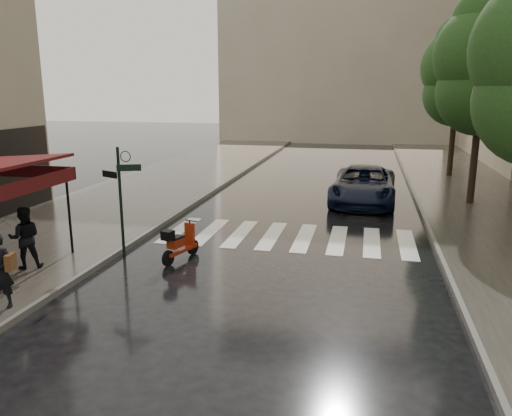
% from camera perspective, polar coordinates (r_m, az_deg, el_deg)
% --- Properties ---
extents(ground, '(120.00, 120.00, 0.00)m').
position_cam_1_polar(ground, '(11.56, -16.29, -10.56)').
color(ground, black).
rests_on(ground, ground).
extents(sidewalk_near, '(6.00, 60.00, 0.12)m').
position_cam_1_polar(sidewalk_near, '(23.79, -12.06, 2.07)').
color(sidewalk_near, '#38332D').
rests_on(sidewalk_near, ground).
extents(sidewalk_far, '(5.50, 60.00, 0.12)m').
position_cam_1_polar(sidewalk_far, '(22.22, 25.12, 0.31)').
color(sidewalk_far, '#38332D').
rests_on(sidewalk_far, ground).
extents(curb_near, '(0.12, 60.00, 0.16)m').
position_cam_1_polar(curb_near, '(22.69, -5.03, 1.82)').
color(curb_near, '#595651').
rests_on(curb_near, ground).
extents(curb_far, '(0.12, 60.00, 0.16)m').
position_cam_1_polar(curb_far, '(21.77, 17.92, 0.72)').
color(curb_far, '#595651').
rests_on(curb_far, ground).
extents(crosswalk, '(7.85, 3.20, 0.01)m').
position_cam_1_polar(crosswalk, '(16.03, 3.66, -3.27)').
color(crosswalk, silver).
rests_on(crosswalk, ground).
extents(signpost, '(1.17, 0.29, 3.10)m').
position_cam_1_polar(signpost, '(14.09, -15.23, 1.62)').
color(signpost, black).
rests_on(signpost, ground).
extents(backdrop_building, '(22.00, 6.00, 20.00)m').
position_cam_1_polar(backdrop_building, '(47.56, 10.32, 19.64)').
color(backdrop_building, tan).
rests_on(backdrop_building, ground).
extents(tree_mid, '(3.80, 3.80, 8.34)m').
position_cam_1_polar(tree_mid, '(21.62, 24.59, 14.85)').
color(tree_mid, black).
rests_on(tree_mid, sidewalk_far).
extents(tree_far, '(3.80, 3.80, 8.16)m').
position_cam_1_polar(tree_far, '(28.54, 22.11, 14.13)').
color(tree_far, black).
rests_on(tree_far, sidewalk_far).
extents(pedestrian_terrace, '(0.98, 0.93, 1.60)m').
position_cam_1_polar(pedestrian_terrace, '(14.00, -24.91, -3.08)').
color(pedestrian_terrace, black).
rests_on(pedestrian_terrace, sidewalk_near).
extents(scooter, '(0.67, 1.50, 1.01)m').
position_cam_1_polar(scooter, '(13.84, -8.74, -4.10)').
color(scooter, black).
rests_on(scooter, ground).
extents(parked_car, '(2.72, 5.56, 1.52)m').
position_cam_1_polar(parked_car, '(21.10, 12.19, 2.59)').
color(parked_car, black).
rests_on(parked_car, ground).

